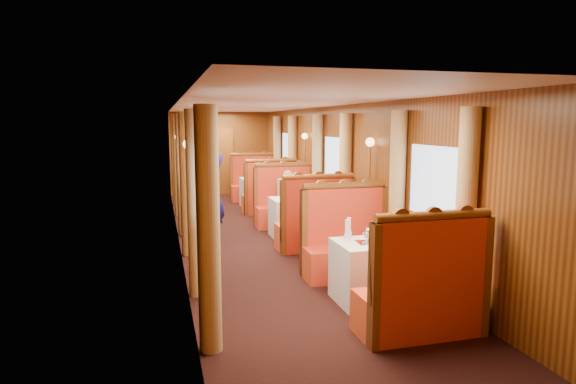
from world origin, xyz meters
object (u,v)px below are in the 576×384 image
object	(u,v)px
banquette_far_aft	(254,186)
teapot_back	(369,236)
teapot_left	(372,238)
table_far	(261,192)
rose_vase_mid	(301,189)
passenger	(288,193)
table_near	(378,271)
rose_vase_far	(261,171)
steward	(213,197)
banquette_mid_aft	(285,206)
banquette_near_fwd	(422,296)
banquette_far_fwd	(270,196)
fruit_plate	(408,241)
banquette_mid_fwd	(315,226)
banquette_near_aft	(347,247)
table_mid	(299,217)
tea_tray	(371,243)
teapot_right	(384,240)

from	to	relation	value
banquette_far_aft	teapot_back	size ratio (longest dim) A/B	8.85
teapot_left	teapot_back	distance (m)	0.19
table_far	teapot_back	xyz separation A→B (m)	(-0.10, -6.92, 0.44)
rose_vase_mid	passenger	bearing A→B (deg)	92.75
table_near	rose_vase_far	bearing A→B (deg)	90.02
rose_vase_mid	steward	world-z (taller)	steward
banquette_mid_aft	teapot_left	bearing A→B (deg)	-91.82
table_near	passenger	size ratio (longest dim) A/B	1.38
table_far	rose_vase_far	world-z (taller)	rose_vase_far
banquette_near_fwd	banquette_far_fwd	size ratio (longest dim) A/B	1.00
banquette_far_aft	fruit_plate	size ratio (longest dim) A/B	5.69
banquette_mid_fwd	teapot_back	distance (m)	2.44
banquette_near_aft	table_mid	xyz separation A→B (m)	(0.00, 2.49, -0.05)
table_mid	banquette_far_fwd	world-z (taller)	banquette_far_fwd
banquette_far_fwd	banquette_far_aft	xyz separation A→B (m)	(0.00, 2.03, 0.00)
table_far	steward	distance (m)	3.75
banquette_near_fwd	banquette_mid_fwd	bearing A→B (deg)	90.00
banquette_far_fwd	teapot_back	world-z (taller)	banquette_far_fwd
banquette_near_aft	teapot_left	size ratio (longest dim) A/B	7.49
tea_tray	steward	bearing A→B (deg)	111.83
teapot_back	banquette_far_fwd	bearing A→B (deg)	87.91
banquette_near_aft	banquette_far_aft	world-z (taller)	same
banquette_near_fwd	tea_tray	size ratio (longest dim) A/B	3.94
table_mid	rose_vase_mid	xyz separation A→B (m)	(0.04, -0.01, 0.55)
teapot_back	fruit_plate	size ratio (longest dim) A/B	0.64
teapot_left	teapot_right	distance (m)	0.15
tea_tray	passenger	xyz separation A→B (m)	(0.13, 4.32, -0.02)
tea_tray	rose_vase_mid	bearing A→B (deg)	87.24
table_mid	banquette_far_fwd	xyz separation A→B (m)	(0.00, 2.49, 0.05)
table_near	banquette_far_aft	xyz separation A→B (m)	(0.00, 8.01, 0.05)
fruit_plate	steward	distance (m)	4.24
teapot_back	fruit_plate	world-z (taller)	teapot_back
banquette_mid_aft	teapot_right	xyz separation A→B (m)	(-0.00, -4.66, 0.38)
banquette_far_fwd	tea_tray	bearing A→B (deg)	-91.26
table_near	rose_vase_mid	bearing A→B (deg)	89.39
rose_vase_far	tea_tray	bearing A→B (deg)	-91.06
rose_vase_far	steward	xyz separation A→B (m)	(-1.61, -3.35, -0.10)
banquette_far_fwd	steward	xyz separation A→B (m)	(-1.61, -2.34, 0.40)
banquette_far_fwd	fruit_plate	distance (m)	6.13
banquette_far_aft	steward	world-z (taller)	steward
fruit_plate	table_near	bearing A→B (deg)	158.85
banquette_far_fwd	rose_vase_mid	bearing A→B (deg)	-89.14
banquette_far_aft	fruit_plate	distance (m)	8.15
table_mid	tea_tray	world-z (taller)	tea_tray
banquette_near_aft	fruit_plate	world-z (taller)	banquette_near_aft
banquette_near_fwd	table_mid	bearing A→B (deg)	90.00
banquette_mid_aft	rose_vase_mid	bearing A→B (deg)	-87.90
table_mid	banquette_far_fwd	bearing A→B (deg)	90.00
banquette_near_fwd	teapot_back	bearing A→B (deg)	95.47
rose_vase_far	banquette_near_aft	bearing A→B (deg)	-89.98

